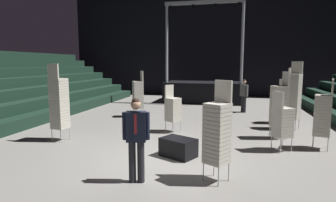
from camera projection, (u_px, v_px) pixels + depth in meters
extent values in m
cube|color=slate|center=(163.00, 159.00, 7.44)|extent=(22.00, 30.00, 0.10)
cube|color=black|center=(210.00, 43.00, 21.40)|extent=(22.00, 0.30, 8.00)
cube|color=black|center=(204.00, 92.00, 18.22)|extent=(5.01, 2.72, 1.29)
cylinder|color=#9EA0A8|center=(167.00, 44.00, 17.25)|extent=(0.16, 0.16, 4.76)
cylinder|color=#9EA0A8|center=(242.00, 43.00, 16.25)|extent=(0.16, 0.16, 4.76)
cube|color=#9EA0A8|center=(204.00, 2.00, 16.43)|extent=(4.71, 0.20, 0.20)
cylinder|color=black|center=(171.00, 8.00, 16.90)|extent=(0.18, 0.18, 0.22)
cylinder|color=black|center=(193.00, 7.00, 16.61)|extent=(0.18, 0.18, 0.22)
cylinder|color=black|center=(216.00, 6.00, 16.31)|extent=(0.18, 0.18, 0.22)
cylinder|color=black|center=(239.00, 5.00, 16.02)|extent=(0.18, 0.18, 0.22)
cylinder|color=black|center=(141.00, 162.00, 5.85)|extent=(0.15, 0.15, 0.88)
cylinder|color=black|center=(132.00, 162.00, 5.85)|extent=(0.15, 0.15, 0.88)
cube|color=silver|center=(136.00, 127.00, 5.69)|extent=(0.20, 0.14, 0.63)
cube|color=black|center=(136.00, 126.00, 5.75)|extent=(0.44, 0.31, 0.63)
cube|color=maroon|center=(135.00, 124.00, 5.63)|extent=(0.06, 0.02, 0.40)
cylinder|color=black|center=(147.00, 126.00, 5.75)|extent=(0.12, 0.12, 0.58)
cylinder|color=black|center=(125.00, 126.00, 5.75)|extent=(0.12, 0.12, 0.58)
sphere|color=tan|center=(136.00, 105.00, 5.69)|extent=(0.21, 0.21, 0.21)
sphere|color=black|center=(136.00, 102.00, 5.68)|extent=(0.17, 0.17, 0.17)
cylinder|color=#B2B5BA|center=(180.00, 126.00, 10.21)|extent=(0.02, 0.02, 0.40)
cylinder|color=#B2B5BA|center=(173.00, 128.00, 9.95)|extent=(0.02, 0.02, 0.40)
cylinder|color=#B2B5BA|center=(173.00, 125.00, 10.48)|extent=(0.02, 0.02, 0.40)
cylinder|color=#B2B5BA|center=(166.00, 126.00, 10.22)|extent=(0.02, 0.02, 0.40)
cube|color=#B7B2A3|center=(173.00, 120.00, 10.18)|extent=(0.61, 0.61, 0.08)
cube|color=#B7B2A3|center=(173.00, 118.00, 10.17)|extent=(0.61, 0.61, 0.08)
cube|color=#B7B2A3|center=(173.00, 115.00, 10.16)|extent=(0.61, 0.61, 0.08)
cube|color=#B7B2A3|center=(173.00, 113.00, 10.15)|extent=(0.61, 0.61, 0.08)
cube|color=#B7B2A3|center=(173.00, 111.00, 10.14)|extent=(0.61, 0.61, 0.08)
cube|color=#B7B2A3|center=(173.00, 108.00, 10.13)|extent=(0.61, 0.61, 0.08)
cube|color=#B7B2A3|center=(173.00, 106.00, 10.12)|extent=(0.61, 0.61, 0.08)
cube|color=#B7B2A3|center=(173.00, 104.00, 10.10)|extent=(0.61, 0.61, 0.08)
cube|color=#B7B2A3|center=(173.00, 101.00, 10.09)|extent=(0.61, 0.61, 0.08)
cube|color=#B7B2A3|center=(173.00, 99.00, 10.08)|extent=(0.61, 0.61, 0.08)
cube|color=#B7B2A3|center=(169.00, 91.00, 10.18)|extent=(0.26, 0.37, 0.46)
cylinder|color=#B2B5BA|center=(282.00, 141.00, 8.25)|extent=(0.02, 0.02, 0.40)
cylinder|color=#B2B5BA|center=(292.00, 145.00, 7.89)|extent=(0.02, 0.02, 0.40)
cylinder|color=#B2B5BA|center=(271.00, 143.00, 8.13)|extent=(0.02, 0.02, 0.40)
cylinder|color=#B2B5BA|center=(281.00, 146.00, 7.77)|extent=(0.02, 0.02, 0.40)
cube|color=#B7B2A3|center=(282.00, 136.00, 7.98)|extent=(0.60, 0.60, 0.08)
cube|color=#B7B2A3|center=(282.00, 133.00, 7.97)|extent=(0.60, 0.60, 0.08)
cube|color=#B7B2A3|center=(282.00, 130.00, 7.95)|extent=(0.60, 0.60, 0.08)
cube|color=#B7B2A3|center=(282.00, 127.00, 7.94)|extent=(0.60, 0.60, 0.08)
cube|color=#B7B2A3|center=(282.00, 124.00, 7.93)|extent=(0.60, 0.60, 0.08)
cube|color=#B7B2A3|center=(283.00, 121.00, 7.92)|extent=(0.60, 0.60, 0.08)
cube|color=#B7B2A3|center=(283.00, 118.00, 7.91)|extent=(0.60, 0.60, 0.08)
cube|color=#B7B2A3|center=(283.00, 115.00, 7.90)|extent=(0.60, 0.60, 0.08)
cube|color=#B7B2A3|center=(283.00, 112.00, 7.89)|extent=(0.60, 0.60, 0.08)
cube|color=#B7B2A3|center=(283.00, 109.00, 7.88)|extent=(0.60, 0.60, 0.08)
cube|color=#B7B2A3|center=(278.00, 100.00, 7.78)|extent=(0.25, 0.37, 0.46)
cylinder|color=#B2B5BA|center=(60.00, 132.00, 9.33)|extent=(0.02, 0.02, 0.40)
cylinder|color=#B2B5BA|center=(70.00, 133.00, 9.20)|extent=(0.02, 0.02, 0.40)
cylinder|color=#B2B5BA|center=(52.00, 135.00, 8.98)|extent=(0.02, 0.02, 0.40)
cylinder|color=#B2B5BA|center=(61.00, 136.00, 8.84)|extent=(0.02, 0.02, 0.40)
cube|color=#B7B2A3|center=(61.00, 127.00, 9.06)|extent=(0.50, 0.50, 0.08)
cube|color=#B7B2A3|center=(60.00, 124.00, 9.05)|extent=(0.50, 0.50, 0.08)
cube|color=#B7B2A3|center=(60.00, 122.00, 9.03)|extent=(0.50, 0.50, 0.08)
cube|color=#B7B2A3|center=(60.00, 119.00, 9.02)|extent=(0.50, 0.50, 0.08)
cube|color=#B7B2A3|center=(60.00, 117.00, 9.01)|extent=(0.50, 0.50, 0.08)
cube|color=#B7B2A3|center=(60.00, 114.00, 9.00)|extent=(0.50, 0.50, 0.08)
cube|color=#B7B2A3|center=(60.00, 111.00, 8.99)|extent=(0.50, 0.50, 0.08)
cube|color=#B7B2A3|center=(60.00, 109.00, 8.98)|extent=(0.50, 0.50, 0.08)
cube|color=#B7B2A3|center=(59.00, 106.00, 8.97)|extent=(0.50, 0.50, 0.08)
cube|color=#B7B2A3|center=(59.00, 104.00, 8.96)|extent=(0.50, 0.50, 0.08)
cube|color=#B7B2A3|center=(59.00, 101.00, 8.94)|extent=(0.50, 0.50, 0.08)
cube|color=#B7B2A3|center=(59.00, 98.00, 8.93)|extent=(0.50, 0.50, 0.08)
cube|color=#B7B2A3|center=(59.00, 96.00, 8.92)|extent=(0.50, 0.50, 0.08)
cube|color=#B7B2A3|center=(59.00, 93.00, 8.91)|extent=(0.50, 0.50, 0.08)
cube|color=#B7B2A3|center=(59.00, 90.00, 8.90)|extent=(0.50, 0.50, 0.08)
cube|color=#B7B2A3|center=(58.00, 88.00, 8.89)|extent=(0.50, 0.50, 0.08)
cube|color=#B7B2A3|center=(58.00, 85.00, 8.88)|extent=(0.50, 0.50, 0.08)
cube|color=#B7B2A3|center=(58.00, 82.00, 8.86)|extent=(0.50, 0.50, 0.08)
cube|color=#B7B2A3|center=(58.00, 80.00, 8.85)|extent=(0.50, 0.50, 0.08)
cube|color=#B7B2A3|center=(53.00, 71.00, 8.64)|extent=(0.41, 0.11, 0.46)
cylinder|color=#B2B5BA|center=(295.00, 126.00, 10.36)|extent=(0.02, 0.02, 0.40)
cylinder|color=#B2B5BA|center=(285.00, 124.00, 10.62)|extent=(0.02, 0.02, 0.40)
cylinder|color=#B2B5BA|center=(299.00, 124.00, 10.63)|extent=(0.02, 0.02, 0.40)
cylinder|color=#B2B5BA|center=(289.00, 123.00, 10.89)|extent=(0.02, 0.02, 0.40)
cube|color=#B7B2A3|center=(292.00, 118.00, 10.59)|extent=(0.60, 0.60, 0.08)
cube|color=#B7B2A3|center=(292.00, 116.00, 10.58)|extent=(0.60, 0.60, 0.08)
cube|color=#B7B2A3|center=(293.00, 113.00, 10.57)|extent=(0.60, 0.60, 0.08)
cube|color=#B7B2A3|center=(293.00, 111.00, 10.56)|extent=(0.60, 0.60, 0.08)
cube|color=#B7B2A3|center=(293.00, 109.00, 10.55)|extent=(0.60, 0.60, 0.08)
cube|color=#B7B2A3|center=(293.00, 107.00, 10.54)|extent=(0.60, 0.60, 0.08)
cube|color=#B7B2A3|center=(293.00, 104.00, 10.52)|extent=(0.60, 0.60, 0.08)
cube|color=#B7B2A3|center=(293.00, 102.00, 10.51)|extent=(0.60, 0.60, 0.08)
cube|color=#B7B2A3|center=(293.00, 100.00, 10.50)|extent=(0.60, 0.60, 0.08)
cube|color=#B7B2A3|center=(293.00, 98.00, 10.49)|extent=(0.60, 0.60, 0.08)
cube|color=#B7B2A3|center=(294.00, 95.00, 10.48)|extent=(0.60, 0.60, 0.08)
cube|color=#B7B2A3|center=(294.00, 93.00, 10.47)|extent=(0.60, 0.60, 0.08)
cube|color=#B7B2A3|center=(294.00, 91.00, 10.46)|extent=(0.60, 0.60, 0.08)
cube|color=#B7B2A3|center=(294.00, 89.00, 10.45)|extent=(0.60, 0.60, 0.08)
cube|color=#B7B2A3|center=(294.00, 86.00, 10.43)|extent=(0.60, 0.60, 0.08)
cube|color=#B7B2A3|center=(294.00, 84.00, 10.42)|extent=(0.60, 0.60, 0.08)
cube|color=#B7B2A3|center=(294.00, 82.00, 10.41)|extent=(0.60, 0.60, 0.08)
cube|color=#B7B2A3|center=(295.00, 80.00, 10.40)|extent=(0.60, 0.60, 0.08)
cube|color=#B7B2A3|center=(295.00, 77.00, 10.39)|extent=(0.60, 0.60, 0.08)
cube|color=#B7B2A3|center=(295.00, 75.00, 10.38)|extent=(0.60, 0.60, 0.08)
cube|color=#B7B2A3|center=(297.00, 68.00, 10.48)|extent=(0.38, 0.25, 0.46)
cylinder|color=#B2B5BA|center=(313.00, 143.00, 8.10)|extent=(0.02, 0.02, 0.40)
cylinder|color=#B2B5BA|center=(314.00, 140.00, 8.42)|extent=(0.02, 0.02, 0.40)
cylinder|color=#B2B5BA|center=(328.00, 145.00, 7.91)|extent=(0.02, 0.02, 0.40)
cylinder|color=#B2B5BA|center=(328.00, 142.00, 8.23)|extent=(0.02, 0.02, 0.40)
cube|color=#B7B2A3|center=(321.00, 134.00, 8.13)|extent=(0.55, 0.55, 0.08)
cube|color=#B7B2A3|center=(321.00, 131.00, 8.12)|extent=(0.55, 0.55, 0.08)
cube|color=#B7B2A3|center=(322.00, 128.00, 8.11)|extent=(0.55, 0.55, 0.08)
cube|color=#B7B2A3|center=(322.00, 126.00, 8.10)|extent=(0.55, 0.55, 0.08)
cube|color=#B7B2A3|center=(322.00, 123.00, 8.09)|extent=(0.55, 0.55, 0.08)
cube|color=#B7B2A3|center=(322.00, 120.00, 8.07)|extent=(0.55, 0.55, 0.08)
cube|color=#B7B2A3|center=(322.00, 117.00, 8.06)|extent=(0.55, 0.55, 0.08)
cube|color=#B7B2A3|center=(323.00, 114.00, 8.05)|extent=(0.55, 0.55, 0.08)
cube|color=#B7B2A3|center=(323.00, 111.00, 8.04)|extent=(0.55, 0.55, 0.08)
cube|color=#B7B2A3|center=(323.00, 108.00, 8.03)|extent=(0.55, 0.55, 0.08)
cube|color=#B7B2A3|center=(323.00, 105.00, 8.02)|extent=(0.55, 0.55, 0.08)
cube|color=#B7B2A3|center=(323.00, 102.00, 8.01)|extent=(0.55, 0.55, 0.08)
cube|color=#B7B2A3|center=(324.00, 99.00, 8.00)|extent=(0.55, 0.55, 0.08)
cube|color=#B7B2A3|center=(324.00, 96.00, 7.98)|extent=(0.55, 0.55, 0.08)
cube|color=#B7B2A3|center=(333.00, 87.00, 7.85)|extent=(0.17, 0.40, 0.46)
cylinder|color=#B2B5BA|center=(218.00, 177.00, 5.66)|extent=(0.02, 0.02, 0.40)
cylinder|color=#B2B5BA|center=(203.00, 172.00, 5.93)|extent=(0.02, 0.02, 0.40)
cylinder|color=#B2B5BA|center=(229.00, 172.00, 5.93)|extent=(0.02, 0.02, 0.40)
cylinder|color=#B2B5BA|center=(214.00, 167.00, 6.20)|extent=(0.02, 0.02, 0.40)
cube|color=#B7B2A3|center=(216.00, 161.00, 5.90)|extent=(0.61, 0.61, 0.08)
cube|color=#B7B2A3|center=(216.00, 157.00, 5.89)|extent=(0.61, 0.61, 0.08)
cube|color=#B7B2A3|center=(217.00, 153.00, 5.88)|extent=(0.61, 0.61, 0.08)
cube|color=#B7B2A3|center=(217.00, 149.00, 5.86)|extent=(0.61, 0.61, 0.08)
cube|color=#B7B2A3|center=(217.00, 145.00, 5.85)|extent=(0.61, 0.61, 0.08)
cube|color=#B7B2A3|center=(217.00, 141.00, 5.84)|extent=(0.61, 0.61, 0.08)
cube|color=#B7B2A3|center=(217.00, 137.00, 5.83)|extent=(0.61, 0.61, 0.08)
cube|color=#B7B2A3|center=(217.00, 133.00, 5.82)|extent=(0.61, 0.61, 0.08)
cube|color=#B7B2A3|center=(217.00, 129.00, 5.81)|extent=(0.61, 0.61, 0.08)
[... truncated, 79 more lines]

